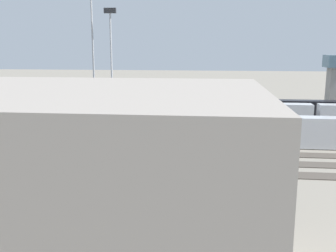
% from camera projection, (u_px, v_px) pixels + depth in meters
% --- Properties ---
extents(ground_plane, '(400.00, 400.00, 0.00)m').
position_uv_depth(ground_plane, '(161.00, 137.00, 72.47)').
color(ground_plane, gray).
extents(track_bed_0, '(140.00, 2.80, 0.12)m').
position_uv_depth(track_bed_0, '(172.00, 117.00, 91.94)').
color(track_bed_0, '#4C443D').
rests_on(track_bed_0, ground_plane).
extents(track_bed_1, '(140.00, 2.80, 0.12)m').
position_uv_depth(track_bed_1, '(170.00, 121.00, 87.07)').
color(track_bed_1, '#4C443D').
rests_on(track_bed_1, ground_plane).
extents(track_bed_2, '(140.00, 2.80, 0.12)m').
position_uv_depth(track_bed_2, '(167.00, 126.00, 82.20)').
color(track_bed_2, '#4C443D').
rests_on(track_bed_2, ground_plane).
extents(track_bed_3, '(140.00, 2.80, 0.12)m').
position_uv_depth(track_bed_3, '(165.00, 131.00, 77.33)').
color(track_bed_3, '#4C443D').
rests_on(track_bed_3, ground_plane).
extents(track_bed_4, '(140.00, 2.80, 0.12)m').
position_uv_depth(track_bed_4, '(161.00, 137.00, 72.46)').
color(track_bed_4, '#3D3833').
rests_on(track_bed_4, ground_plane).
extents(track_bed_5, '(140.00, 2.80, 0.12)m').
position_uv_depth(track_bed_5, '(158.00, 143.00, 67.59)').
color(track_bed_5, '#4C443D').
rests_on(track_bed_5, ground_plane).
extents(track_bed_6, '(140.00, 2.80, 0.12)m').
position_uv_depth(track_bed_6, '(154.00, 151.00, 62.72)').
color(track_bed_6, '#4C443D').
rests_on(track_bed_6, ground_plane).
extents(track_bed_7, '(140.00, 2.80, 0.12)m').
position_uv_depth(track_bed_7, '(149.00, 160.00, 57.85)').
color(track_bed_7, '#4C443D').
rests_on(track_bed_7, ground_plane).
extents(track_bed_8, '(140.00, 2.80, 0.12)m').
position_uv_depth(track_bed_8, '(143.00, 170.00, 52.98)').
color(track_bed_8, '#4C443D').
rests_on(track_bed_8, ground_plane).
extents(train_on_track_2, '(95.60, 3.00, 5.00)m').
position_uv_depth(train_on_track_2, '(193.00, 114.00, 81.11)').
color(train_on_track_2, silver).
rests_on(train_on_track_2, ground_plane).
extents(train_on_track_0, '(90.60, 3.06, 4.40)m').
position_uv_depth(train_on_track_0, '(159.00, 109.00, 91.86)').
color(train_on_track_0, black).
rests_on(train_on_track_0, ground_plane).
extents(train_on_track_5, '(95.60, 3.00, 5.00)m').
position_uv_depth(train_on_track_5, '(124.00, 128.00, 67.71)').
color(train_on_track_5, silver).
rests_on(train_on_track_5, ground_plane).
extents(train_on_track_3, '(10.00, 3.00, 5.00)m').
position_uv_depth(train_on_track_3, '(18.00, 117.00, 80.14)').
color(train_on_track_3, gold).
rests_on(train_on_track_3, ground_plane).
extents(light_mast_0, '(2.80, 0.70, 25.05)m').
position_uv_depth(light_mast_0, '(111.00, 47.00, 92.46)').
color(light_mast_0, '#9EA0A5').
rests_on(light_mast_0, ground_plane).
extents(light_mast_2, '(2.80, 0.70, 29.36)m').
position_uv_depth(light_mast_2, '(92.00, 37.00, 93.25)').
color(light_mast_2, '#9EA0A5').
rests_on(light_mast_2, ground_plane).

